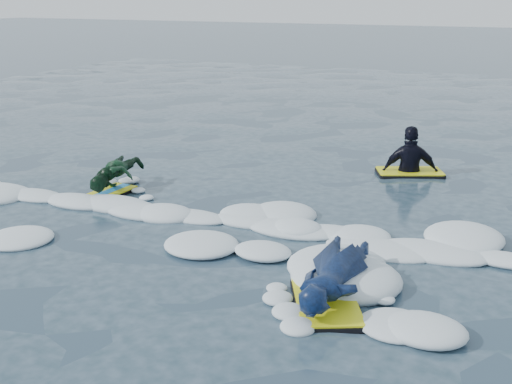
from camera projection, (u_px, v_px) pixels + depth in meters
ground at (159, 260)px, 7.91m from camera, size 120.00×120.00×0.00m
foam_band at (200, 233)px, 8.81m from camera, size 12.00×3.10×0.30m
prone_woman_unit at (333, 277)px, 6.86m from camera, size 1.12×1.84×0.47m
prone_child_unit at (116, 176)px, 10.54m from camera, size 0.84×1.41×0.52m
waiting_rider_unit at (410, 174)px, 11.57m from camera, size 1.33×1.06×1.75m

